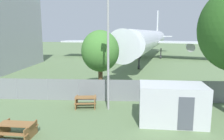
{
  "coord_description": "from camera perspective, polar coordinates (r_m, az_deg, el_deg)",
  "views": [
    {
      "loc": [
        1.15,
        -5.56,
        5.41
      ],
      "look_at": [
        -0.02,
        14.18,
        2.0
      ],
      "focal_mm": 35.0,
      "sensor_mm": 36.0,
      "label": 1
    }
  ],
  "objects": [
    {
      "name": "picnic_bench_near_cabin",
      "position": [
        12.75,
        -23.68,
        -13.85
      ],
      "size": [
        1.86,
        1.5,
        0.76
      ],
      "rotation": [
        0.0,
        0.0,
        -0.06
      ],
      "color": "brown",
      "rests_on": "ground"
    },
    {
      "name": "tree_near_hangar",
      "position": [
        20.32,
        -3.08,
        4.92
      ],
      "size": [
        3.51,
        3.51,
        5.64
      ],
      "color": "brown",
      "rests_on": "ground"
    },
    {
      "name": "airplane",
      "position": [
        45.5,
        9.86,
        7.78
      ],
      "size": [
        38.93,
        46.93,
        11.3
      ],
      "rotation": [
        0.0,
        0.0,
        -1.8
      ],
      "color": "silver",
      "rests_on": "ground"
    },
    {
      "name": "picnic_bench_open_grass",
      "position": [
        16.25,
        -6.89,
        -7.99
      ],
      "size": [
        1.7,
        1.56,
        0.76
      ],
      "rotation": [
        0.0,
        0.0,
        0.11
      ],
      "color": "brown",
      "rests_on": "ground"
    },
    {
      "name": "portable_cabin",
      "position": [
        13.76,
        15.41,
        -8.46
      ],
      "size": [
        4.0,
        2.5,
        2.37
      ],
      "rotation": [
        0.0,
        0.0,
        -0.06
      ],
      "color": "silver",
      "rests_on": "ground"
    },
    {
      "name": "light_mast",
      "position": [
        14.91,
        -1.02,
        8.61
      ],
      "size": [
        0.44,
        0.44,
        8.44
      ],
      "color": "#99999E",
      "rests_on": "ground"
    },
    {
      "name": "perimeter_fence",
      "position": [
        17.39,
        -0.52,
        -5.35
      ],
      "size": [
        56.07,
        0.07,
        1.74
      ],
      "color": "gray",
      "rests_on": "ground"
    }
  ]
}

